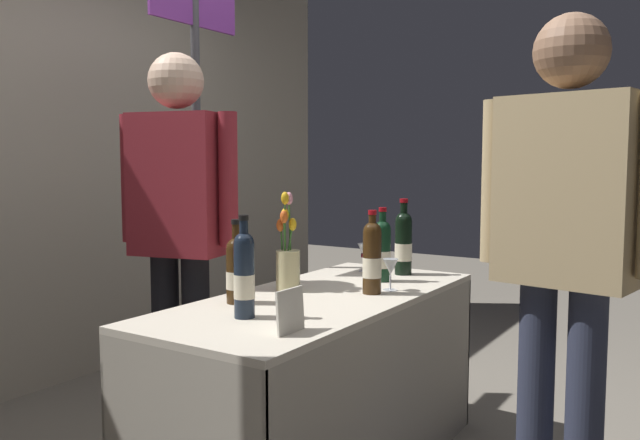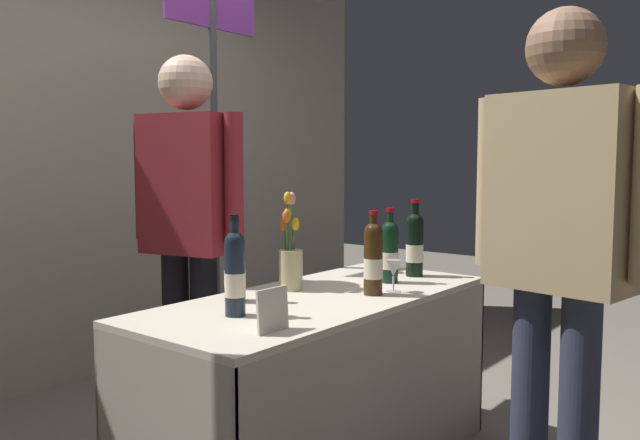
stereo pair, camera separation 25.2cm
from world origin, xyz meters
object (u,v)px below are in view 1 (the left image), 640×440
(booth_signpost, at_px, (197,142))
(vendor_presenter, at_px, (179,215))
(display_bottle_0, at_px, (372,257))
(wine_glass_near_vendor, at_px, (390,268))
(flower_vase, at_px, (288,260))
(taster_foreground_right, at_px, (565,229))
(featured_wine_bottle, at_px, (403,242))
(tasting_table, at_px, (320,351))
(wine_glass_mid, at_px, (365,252))

(booth_signpost, bearing_deg, vendor_presenter, -146.33)
(display_bottle_0, distance_m, vendor_presenter, 0.86)
(wine_glass_near_vendor, bearing_deg, flower_vase, 123.05)
(display_bottle_0, relative_size, taster_foreground_right, 0.20)
(wine_glass_near_vendor, xyz_separation_m, vendor_presenter, (-0.36, 0.83, 0.21))
(featured_wine_bottle, relative_size, taster_foreground_right, 0.21)
(booth_signpost, bearing_deg, taster_foreground_right, -96.99)
(tasting_table, height_order, flower_vase, flower_vase)
(featured_wine_bottle, bearing_deg, taster_foreground_right, -123.92)
(flower_vase, bearing_deg, display_bottle_0, -67.59)
(tasting_table, distance_m, featured_wine_bottle, 0.73)
(wine_glass_mid, bearing_deg, taster_foreground_right, -117.74)
(featured_wine_bottle, xyz_separation_m, wine_glass_near_vendor, (-0.37, -0.12, -0.06))
(featured_wine_bottle, height_order, vendor_presenter, vendor_presenter)
(vendor_presenter, xyz_separation_m, taster_foreground_right, (0.17, -1.55, 0.01))
(tasting_table, relative_size, display_bottle_0, 4.70)
(flower_vase, distance_m, vendor_presenter, 0.53)
(tasting_table, distance_m, display_bottle_0, 0.43)
(featured_wine_bottle, height_order, display_bottle_0, featured_wine_bottle)
(wine_glass_near_vendor, relative_size, booth_signpost, 0.06)
(vendor_presenter, distance_m, taster_foreground_right, 1.56)
(display_bottle_0, bearing_deg, wine_glass_near_vendor, -18.85)
(flower_vase, bearing_deg, vendor_presenter, 105.72)
(featured_wine_bottle, bearing_deg, display_bottle_0, -169.63)
(taster_foreground_right, xyz_separation_m, booth_signpost, (0.22, 1.81, 0.31))
(tasting_table, xyz_separation_m, vendor_presenter, (-0.12, 0.64, 0.53))
(wine_glass_near_vendor, bearing_deg, booth_signpost, 88.35)
(display_bottle_0, height_order, wine_glass_mid, display_bottle_0)
(wine_glass_near_vendor, xyz_separation_m, wine_glass_mid, (0.35, 0.31, 0.00))
(display_bottle_0, bearing_deg, vendor_presenter, 108.47)
(flower_vase, bearing_deg, tasting_table, -94.81)
(featured_wine_bottle, bearing_deg, wine_glass_mid, 96.56)
(featured_wine_bottle, distance_m, wine_glass_near_vendor, 0.40)
(featured_wine_bottle, bearing_deg, wine_glass_near_vendor, -162.22)
(vendor_presenter, bearing_deg, tasting_table, -3.22)
(wine_glass_mid, height_order, vendor_presenter, vendor_presenter)
(wine_glass_mid, xyz_separation_m, taster_foreground_right, (-0.54, -1.03, 0.22))
(booth_signpost, bearing_deg, display_bottle_0, -96.96)
(tasting_table, xyz_separation_m, wine_glass_mid, (0.60, 0.13, 0.32))
(wine_glass_mid, distance_m, taster_foreground_right, 1.19)
(featured_wine_bottle, height_order, flower_vase, flower_vase)
(wine_glass_mid, relative_size, booth_signpost, 0.06)
(flower_vase, height_order, vendor_presenter, vendor_presenter)
(wine_glass_near_vendor, xyz_separation_m, taster_foreground_right, (-0.19, -0.72, 0.22))
(taster_foreground_right, bearing_deg, flower_vase, 11.32)
(display_bottle_0, height_order, vendor_presenter, vendor_presenter)
(featured_wine_bottle, distance_m, flower_vase, 0.65)
(featured_wine_bottle, relative_size, vendor_presenter, 0.21)
(wine_glass_near_vendor, relative_size, vendor_presenter, 0.08)
(featured_wine_bottle, bearing_deg, vendor_presenter, 136.04)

